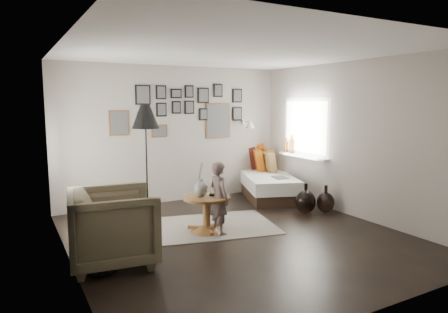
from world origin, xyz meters
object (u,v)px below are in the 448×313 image
demijohn_large (305,202)px  vase (201,186)px  daybed (263,180)px  magazine_basket (102,255)px  demijohn_small (326,202)px  floor_lamp (146,121)px  pedestal_table (207,216)px  child (219,198)px  armchair (114,227)px

demijohn_large → vase: bearing=-178.2°
daybed → magazine_basket: size_ratio=5.47×
demijohn_small → daybed: bearing=97.4°
vase → demijohn_small: size_ratio=1.04×
vase → demijohn_small: vase is taller
floor_lamp → pedestal_table: bearing=-62.5°
child → magazine_basket: bearing=101.2°
pedestal_table → magazine_basket: (-1.65, -0.65, -0.06)m
floor_lamp → demijohn_large: bearing=-21.4°
vase → demijohn_large: bearing=1.8°
pedestal_table → magazine_basket: pedestal_table is taller
daybed → armchair: bearing=-129.4°
demijohn_small → pedestal_table: bearing=179.1°
vase → demijohn_large: vase is taller
daybed → demijohn_small: 1.65m
daybed → demijohn_large: size_ratio=4.25×
vase → armchair: bearing=-159.8°
magazine_basket → armchair: bearing=42.5°
pedestal_table → floor_lamp: size_ratio=0.37×
demijohn_large → demijohn_small: bearing=-18.9°
pedestal_table → demijohn_large: pedestal_table is taller
demijohn_large → floor_lamp: bearing=158.6°
daybed → demijohn_small: daybed is taller
daybed → demijohn_large: bearing=-74.9°
magazine_basket → demijohn_large: demijohn_large is taller
demijohn_small → child: (-2.17, -0.11, 0.35)m
floor_lamp → magazine_basket: 2.49m
vase → daybed: vase is taller
pedestal_table → demijohn_large: (1.95, 0.08, -0.05)m
vase → daybed: (2.17, 1.57, -0.38)m
demijohn_small → magazine_basket: bearing=-171.1°
armchair → daybed: bearing=-52.0°
daybed → pedestal_table: bearing=-122.4°
demijohn_large → child: bearing=-172.7°
vase → child: 0.32m
armchair → demijohn_small: size_ratio=2.07×
demijohn_large → pedestal_table: bearing=-177.6°
vase → child: size_ratio=0.47×
armchair → demijohn_large: bearing=-72.8°
demijohn_small → child: child is taller
daybed → child: 2.63m
pedestal_table → armchair: 1.57m
daybed → magazine_basket: (-3.75, -2.24, -0.13)m
armchair → pedestal_table: bearing=-63.8°
pedestal_table → vase: 0.46m
floor_lamp → magazine_basket: bearing=-122.6°
demijohn_large → demijohn_small: size_ratio=1.10×
child → vase: bearing=46.3°
vase → magazine_basket: 1.79m
child → armchair: bearing=97.4°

